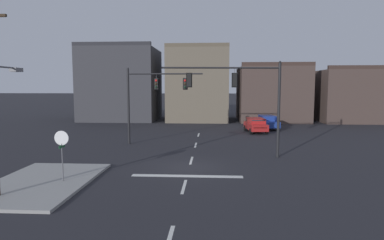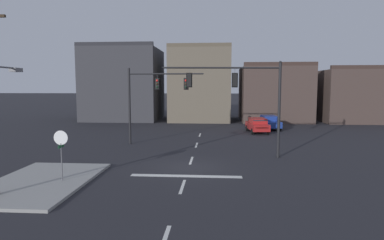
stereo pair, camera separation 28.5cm
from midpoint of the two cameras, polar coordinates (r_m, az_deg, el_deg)
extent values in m
plane|color=#232328|center=(21.23, -0.84, -8.17)|extent=(400.00, 400.00, 0.00)
cube|color=gray|center=(19.58, -24.93, -9.73)|extent=(5.00, 8.00, 0.15)
cube|color=silver|center=(19.31, -1.30, -9.60)|extent=(6.40, 0.50, 0.01)
cube|color=silver|center=(17.39, -1.86, -11.36)|extent=(0.16, 2.40, 0.01)
cube|color=silver|center=(23.17, -0.47, -6.96)|extent=(0.16, 2.40, 0.01)
cube|color=silver|center=(29.04, 0.35, -4.32)|extent=(0.16, 2.40, 0.01)
cube|color=silver|center=(34.96, 0.89, -2.57)|extent=(0.16, 2.40, 0.01)
cylinder|color=black|center=(24.47, 14.35, 1.55)|extent=(0.20, 0.20, 6.76)
cylinder|color=black|center=(23.57, 4.67, 8.93)|extent=(8.31, 0.98, 0.12)
sphere|color=black|center=(24.46, 14.56, 9.59)|extent=(0.18, 0.18, 0.18)
cylinder|color=#56565B|center=(23.70, 7.00, 8.32)|extent=(0.03, 0.03, 0.35)
cube|color=black|center=(23.68, 6.98, 6.81)|extent=(0.32, 0.27, 0.90)
sphere|color=red|center=(23.81, 6.94, 7.48)|extent=(0.20, 0.20, 0.20)
sphere|color=#2D2314|center=(23.81, 6.93, 6.81)|extent=(0.20, 0.20, 0.20)
sphere|color=black|center=(23.81, 6.92, 6.13)|extent=(0.20, 0.20, 0.20)
cube|color=black|center=(23.66, 6.99, 6.81)|extent=(0.42, 0.07, 1.02)
cylinder|color=#56565B|center=(23.39, -0.86, 8.40)|extent=(0.03, 0.03, 0.35)
cube|color=black|center=(23.37, -0.85, 6.86)|extent=(0.32, 0.27, 0.90)
sphere|color=red|center=(23.51, -0.86, 7.54)|extent=(0.20, 0.20, 0.20)
sphere|color=#2D2314|center=(23.50, -0.86, 6.86)|extent=(0.20, 0.20, 0.20)
sphere|color=black|center=(23.50, -0.86, 6.17)|extent=(0.20, 0.20, 0.20)
cube|color=black|center=(23.35, -0.85, 6.87)|extent=(0.42, 0.07, 1.02)
cylinder|color=black|center=(29.79, -11.12, 2.21)|extent=(0.20, 0.20, 6.60)
cylinder|color=black|center=(29.04, -4.95, 7.91)|extent=(6.54, 0.22, 0.12)
sphere|color=black|center=(29.76, -11.25, 8.66)|extent=(0.18, 0.18, 0.18)
cylinder|color=#56565B|center=(29.17, -6.42, 7.42)|extent=(0.03, 0.03, 0.35)
cube|color=black|center=(29.16, -6.41, 6.19)|extent=(0.30, 0.24, 0.90)
sphere|color=red|center=(29.03, -6.46, 6.75)|extent=(0.20, 0.20, 0.20)
sphere|color=#2D2314|center=(29.03, -6.45, 6.19)|extent=(0.20, 0.20, 0.20)
sphere|color=black|center=(29.03, -6.45, 5.64)|extent=(0.20, 0.20, 0.20)
cube|color=black|center=(29.18, -6.40, 6.19)|extent=(0.42, 0.04, 1.02)
cylinder|color=#56565B|center=(28.81, -1.46, 7.47)|extent=(0.03, 0.03, 0.35)
cube|color=black|center=(28.80, -1.46, 6.23)|extent=(0.30, 0.24, 0.90)
sphere|color=red|center=(28.67, -1.49, 6.79)|extent=(0.20, 0.20, 0.20)
sphere|color=#2D2314|center=(28.67, -1.49, 6.23)|extent=(0.20, 0.20, 0.20)
sphere|color=black|center=(28.67, -1.48, 5.67)|extent=(0.20, 0.20, 0.20)
cube|color=black|center=(28.82, -1.45, 6.23)|extent=(0.42, 0.04, 1.02)
cylinder|color=#56565B|center=(18.92, -21.77, -7.00)|extent=(0.06, 0.06, 2.15)
cylinder|color=white|center=(18.68, -21.93, -2.88)|extent=(0.76, 0.03, 0.76)
cylinder|color=#B21414|center=(18.69, -21.91, -2.88)|extent=(0.68, 0.03, 0.68)
cube|color=#19592D|center=(18.75, -21.87, -4.24)|extent=(0.02, 0.64, 0.16)
cube|color=#A81E1E|center=(37.42, 10.65, -1.03)|extent=(2.26, 4.57, 0.70)
cube|color=#A81E1E|center=(37.21, 10.72, -0.10)|extent=(1.85, 2.62, 0.56)
cube|color=#2D3842|center=(37.95, 10.46, -0.01)|extent=(1.54, 0.41, 0.47)
cube|color=#2D3842|center=(36.08, 11.15, -0.33)|extent=(1.53, 0.38, 0.46)
cylinder|color=black|center=(38.70, 8.92, -1.34)|extent=(0.29, 0.66, 0.64)
cylinder|color=black|center=(39.07, 11.37, -1.32)|extent=(0.29, 0.66, 0.64)
cylinder|color=black|center=(35.88, 9.85, -1.93)|extent=(0.29, 0.66, 0.64)
cylinder|color=black|center=(36.28, 12.47, -1.89)|extent=(0.29, 0.66, 0.64)
sphere|color=silver|center=(39.41, 9.11, -0.59)|extent=(0.16, 0.16, 0.16)
sphere|color=silver|center=(39.66, 10.74, -0.57)|extent=(0.16, 0.16, 0.16)
cube|color=maroon|center=(35.31, 11.46, -1.33)|extent=(1.36, 0.19, 0.12)
cube|color=navy|center=(40.58, 12.64, -0.54)|extent=(2.27, 4.57, 0.70)
cube|color=navy|center=(40.66, 12.61, 0.37)|extent=(1.86, 2.62, 0.56)
cube|color=#2D3842|center=(39.93, 12.90, 0.23)|extent=(1.54, 0.41, 0.47)
cube|color=#2D3842|center=(41.79, 12.18, 0.50)|extent=(1.53, 0.38, 0.46)
cylinder|color=black|center=(39.48, 14.38, -1.31)|extent=(0.29, 0.66, 0.64)
cylinder|color=black|center=(39.01, 11.99, -1.34)|extent=(0.29, 0.66, 0.64)
cylinder|color=black|center=(42.24, 13.22, -0.82)|extent=(0.29, 0.66, 0.64)
cylinder|color=black|center=(41.81, 10.98, -0.84)|extent=(0.29, 0.66, 0.64)
sphere|color=silver|center=(38.66, 14.32, -0.82)|extent=(0.16, 0.16, 0.16)
sphere|color=silver|center=(38.34, 12.68, -0.84)|extent=(0.16, 0.16, 0.16)
cube|color=maroon|center=(42.67, 11.87, -0.10)|extent=(1.36, 0.19, 0.12)
cylinder|color=#56565B|center=(18.20, -30.04, 7.88)|extent=(0.08, 2.01, 0.08)
cube|color=slate|center=(19.04, -28.35, 7.60)|extent=(0.36, 0.64, 0.20)
cube|color=#38383D|center=(51.78, -12.20, 5.95)|extent=(10.91, 9.62, 10.62)
cube|color=#2B2B30|center=(47.80, -13.84, 12.61)|extent=(10.91, 0.60, 0.50)
cube|color=#665B4C|center=(49.68, 0.89, 5.94)|extent=(8.73, 9.15, 10.36)
cube|color=brown|center=(45.74, 0.65, 12.76)|extent=(8.73, 0.60, 0.50)
cube|color=#473833|center=(50.80, 13.29, 4.34)|extent=(9.64, 9.97, 7.80)
cube|color=#3A2B26|center=(46.26, 14.41, 9.31)|extent=(9.64, 0.60, 0.50)
cube|color=#473833|center=(53.65, 25.08, 3.77)|extent=(9.05, 9.64, 7.33)
cube|color=#3A2B26|center=(49.51, 27.21, 8.07)|extent=(9.05, 0.60, 0.50)
camera|label=1|loc=(0.14, -90.36, -0.04)|focal=31.04mm
camera|label=2|loc=(0.14, 89.64, 0.04)|focal=31.04mm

